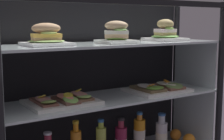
{
  "coord_description": "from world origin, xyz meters",
  "views": [
    {
      "loc": [
        -0.96,
        -1.48,
        0.79
      ],
      "look_at": [
        0.0,
        0.0,
        0.54
      ],
      "focal_mm": 53.72,
      "sensor_mm": 36.0,
      "label": 1
    }
  ],
  "objects": [
    {
      "name": "juice_bottle_near_post",
      "position": [
        0.37,
        0.01,
        0.11
      ],
      "size": [
        0.07,
        0.07,
        0.21
      ],
      "color": "silver",
      "rests_on": "case_base_deck"
    },
    {
      "name": "plated_roll_sandwich_far_right",
      "position": [
        -0.0,
        -0.04,
        0.73
      ],
      "size": [
        0.17,
        0.17,
        0.12
      ],
      "color": "white",
      "rests_on": "shelf_upper_glass"
    },
    {
      "name": "riser_upper_tier",
      "position": [
        0.0,
        0.0,
        0.53
      ],
      "size": [
        1.25,
        0.34,
        0.28
      ],
      "color": "silver",
      "rests_on": "shelf_lower_glass"
    },
    {
      "name": "shelf_upper_glass",
      "position": [
        0.0,
        0.0,
        0.68
      ],
      "size": [
        1.27,
        0.36,
        0.01
      ],
      "primitive_type": "cube",
      "color": "silver",
      "rests_on": "riser_upper_tier"
    },
    {
      "name": "open_sandwich_tray_mid_left",
      "position": [
        -0.29,
        -0.01,
        0.41
      ],
      "size": [
        0.34,
        0.26,
        0.06
      ],
      "color": "white",
      "rests_on": "shelf_lower_glass"
    },
    {
      "name": "case_frame",
      "position": [
        0.0,
        0.11,
        0.5
      ],
      "size": [
        1.32,
        0.42,
        0.91
      ],
      "color": "black",
      "rests_on": "ground"
    },
    {
      "name": "open_sandwich_tray_far_left",
      "position": [
        0.3,
        -0.03,
        0.42
      ],
      "size": [
        0.34,
        0.26,
        0.06
      ],
      "color": "white",
      "rests_on": "shelf_lower_glass"
    },
    {
      "name": "riser_lower_tier",
      "position": [
        0.0,
        0.0,
        0.21
      ],
      "size": [
        1.25,
        0.34,
        0.35
      ],
      "color": "silver",
      "rests_on": "case_base_deck"
    },
    {
      "name": "plated_roll_sandwich_far_left",
      "position": [
        -0.37,
        -0.01,
        0.72
      ],
      "size": [
        0.2,
        0.2,
        0.11
      ],
      "color": "white",
      "rests_on": "shelf_upper_glass"
    },
    {
      "name": "juice_bottle_back_right",
      "position": [
        0.22,
        0.04,
        0.13
      ],
      "size": [
        0.07,
        0.07,
        0.23
      ],
      "color": "orange",
      "rests_on": "case_base_deck"
    },
    {
      "name": "orange_fruit_beside_bottles",
      "position": [
        0.52,
        0.05,
        0.07
      ],
      "size": [
        0.07,
        0.07,
        0.07
      ],
      "primitive_type": "sphere",
      "color": "orange",
      "rests_on": "case_base_deck"
    },
    {
      "name": "plated_roll_sandwich_mid_left",
      "position": [
        0.38,
        0.02,
        0.73
      ],
      "size": [
        0.2,
        0.2,
        0.13
      ],
      "color": "white",
      "rests_on": "shelf_upper_glass"
    },
    {
      "name": "shelf_lower_glass",
      "position": [
        0.0,
        0.0,
        0.39
      ],
      "size": [
        1.27,
        0.36,
        0.01
      ],
      "primitive_type": "cube",
      "color": "silver",
      "rests_on": "riser_lower_tier"
    },
    {
      "name": "orange_fruit_near_left_post",
      "position": [
        0.52,
        -0.07,
        0.07
      ],
      "size": [
        0.08,
        0.08,
        0.08
      ],
      "primitive_type": "sphere",
      "color": "orange",
      "rests_on": "case_base_deck"
    }
  ]
}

